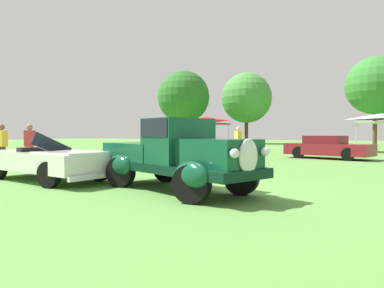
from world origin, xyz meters
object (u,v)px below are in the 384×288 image
show_car_burgundy (327,147)px  canopy_tent_center_field (381,118)px  show_car_lime (187,145)px  feature_pickup_truck (176,154)px  neighbor_convertible (50,160)px  spectator_near_truck (30,145)px  canopy_tent_left_field (206,120)px  spectator_far_side (238,141)px  spectator_between_cars (2,145)px

show_car_burgundy → canopy_tent_center_field: (2.74, 8.01, 1.82)m
show_car_lime → show_car_burgundy: 8.29m
feature_pickup_truck → neighbor_convertible: (-4.08, -0.06, -0.29)m
show_car_lime → show_car_burgundy: size_ratio=0.88×
feature_pickup_truck → spectator_near_truck: 7.52m
show_car_lime → canopy_tent_center_field: bearing=36.2°
show_car_lime → canopy_tent_left_field: bearing=103.8°
neighbor_convertible → spectator_near_truck: (-3.19, 1.94, 0.33)m
show_car_burgundy → spectator_near_truck: (-9.51, -10.66, 0.31)m
feature_pickup_truck → canopy_tent_left_field: size_ratio=1.51×
canopy_tent_left_field → neighbor_convertible: bearing=-79.4°
spectator_far_side → canopy_tent_center_field: canopy_tent_center_field is taller
spectator_between_cars → canopy_tent_left_field: (0.46, 17.55, 1.51)m
spectator_near_truck → show_car_lime: bearing=83.4°
spectator_near_truck → spectator_far_side: (5.30, 8.51, 0.00)m
spectator_between_cars → canopy_tent_center_field: bearing=55.8°
spectator_far_side → canopy_tent_center_field: (6.95, 10.16, 1.51)m
feature_pickup_truck → canopy_tent_center_field: bearing=76.4°
canopy_tent_left_field → canopy_tent_center_field: (12.59, 1.69, 0.00)m
feature_pickup_truck → canopy_tent_center_field: size_ratio=1.44×
spectator_between_cars → spectator_far_side: bearing=56.1°
show_car_burgundy → canopy_tent_center_field: bearing=71.1°
show_car_burgundy → canopy_tent_center_field: 8.66m
spectator_near_truck → spectator_far_side: same height
spectator_far_side → neighbor_convertible: bearing=-101.4°
spectator_near_truck → canopy_tent_left_field: bearing=91.1°
canopy_tent_center_field → show_car_lime: bearing=-143.8°
spectator_between_cars → neighbor_convertible: bearing=-18.9°
spectator_between_cars → spectator_far_side: 10.94m
canopy_tent_left_field → canopy_tent_center_field: same height
neighbor_convertible → spectator_far_side: size_ratio=2.76×
show_car_lime → feature_pickup_truck: bearing=-64.1°
neighbor_convertible → spectator_near_truck: bearing=148.8°
canopy_tent_center_field → canopy_tent_left_field: bearing=-172.3°
spectator_near_truck → canopy_tent_left_field: canopy_tent_left_field is taller
feature_pickup_truck → show_car_burgundy: feature_pickup_truck is taller
spectator_near_truck → spectator_far_side: bearing=58.1°
show_car_burgundy → feature_pickup_truck: bearing=-100.1°
spectator_near_truck → canopy_tent_left_field: 17.05m
neighbor_convertible → spectator_near_truck: spectator_near_truck is taller
feature_pickup_truck → spectator_between_cars: 8.18m
canopy_tent_left_field → spectator_near_truck: bearing=-88.9°
feature_pickup_truck → spectator_near_truck: feature_pickup_truck is taller
show_car_burgundy → spectator_far_side: 4.74m
spectator_far_side → canopy_tent_center_field: bearing=55.6°
canopy_tent_left_field → spectator_between_cars: bearing=-91.5°
neighbor_convertible → show_car_burgundy: 14.09m
spectator_far_side → spectator_near_truck: bearing=-121.9°
show_car_lime → show_car_burgundy: (8.29, 0.05, 0.00)m
show_car_burgundy → show_car_lime: bearing=-179.7°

